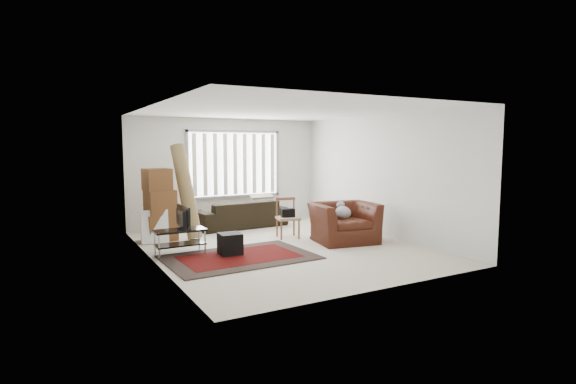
% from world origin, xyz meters
% --- Properties ---
extents(room, '(6.00, 6.02, 2.71)m').
position_xyz_m(room, '(0.03, 0.51, 1.76)').
color(room, beige).
rests_on(room, ground).
extents(persian_rug, '(2.68, 1.84, 0.02)m').
position_xyz_m(persian_rug, '(-1.08, -0.38, 0.01)').
color(persian_rug, black).
rests_on(persian_rug, ground).
extents(tv_stand, '(0.94, 0.43, 0.47)m').
position_xyz_m(tv_stand, '(-1.95, 0.41, 0.34)').
color(tv_stand, black).
rests_on(tv_stand, ground).
extents(tv, '(0.10, 0.77, 0.44)m').
position_xyz_m(tv, '(-1.95, 0.41, 0.69)').
color(tv, black).
rests_on(tv, tv_stand).
extents(subwoofer, '(0.41, 0.41, 0.39)m').
position_xyz_m(subwoofer, '(-1.16, -0.11, 0.22)').
color(subwoofer, black).
rests_on(subwoofer, persian_rug).
extents(moving_boxes, '(0.69, 0.64, 1.54)m').
position_xyz_m(moving_boxes, '(-1.99, 1.85, 0.72)').
color(moving_boxes, brown).
rests_on(moving_boxes, ground).
extents(white_flatpack, '(0.57, 0.27, 0.70)m').
position_xyz_m(white_flatpack, '(-2.15, 1.58, 0.35)').
color(white_flatpack, silver).
rests_on(white_flatpack, ground).
extents(rolled_rug, '(0.58, 0.94, 2.07)m').
position_xyz_m(rolled_rug, '(-1.42, 1.77, 1.04)').
color(rolled_rug, brown).
rests_on(rolled_rug, ground).
extents(sofa, '(2.31, 1.11, 0.87)m').
position_xyz_m(sofa, '(0.14, 2.45, 0.43)').
color(sofa, black).
rests_on(sofa, ground).
extents(side_chair, '(0.56, 0.56, 0.87)m').
position_xyz_m(side_chair, '(0.54, 0.77, 0.48)').
color(side_chair, '#8C715C').
rests_on(side_chair, ground).
extents(armchair, '(1.45, 1.32, 0.94)m').
position_xyz_m(armchair, '(1.38, -0.18, 0.48)').
color(armchair, '#3C160C').
rests_on(armchair, ground).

